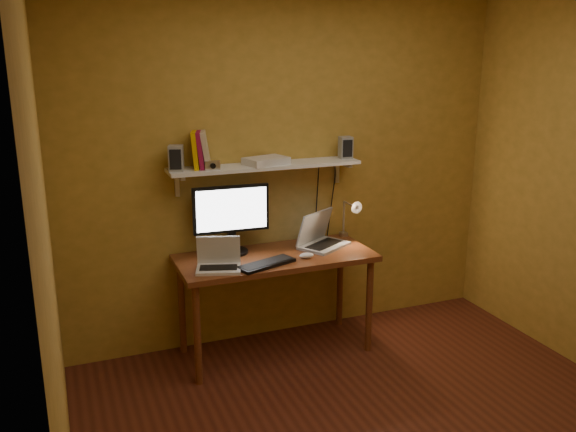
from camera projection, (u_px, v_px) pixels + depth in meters
name	position (u px, v px, depth m)	size (l,w,h in m)	color
room	(403.00, 224.00, 3.12)	(3.44, 3.24, 2.64)	#562316
desk	(276.00, 267.00, 4.36)	(1.40, 0.60, 0.75)	brown
wall_shelf	(265.00, 166.00, 4.35)	(1.40, 0.25, 0.21)	white
monitor	(231.00, 216.00, 4.31)	(0.55, 0.24, 0.49)	black
laptop	(320.00, 237.00, 4.53)	(0.44, 0.40, 0.26)	gray
netbook	(219.00, 260.00, 4.05)	(0.34, 0.29, 0.22)	silver
keyboard	(266.00, 264.00, 4.12)	(0.42, 0.14, 0.02)	black
mouse	(307.00, 255.00, 4.27)	(0.10, 0.07, 0.04)	silver
desk_lamp	(351.00, 214.00, 4.63)	(0.09, 0.23, 0.38)	silver
speaker_left	(176.00, 158.00, 4.08)	(0.10, 0.10, 0.17)	gray
speaker_right	(346.00, 147.00, 4.55)	(0.09, 0.09, 0.16)	gray
books	(201.00, 150.00, 4.16)	(0.17, 0.18, 0.26)	#D6A004
shelf_camera	(212.00, 165.00, 4.12)	(0.11, 0.05, 0.06)	silver
router	(266.00, 161.00, 4.33)	(0.30, 0.20, 0.05)	silver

